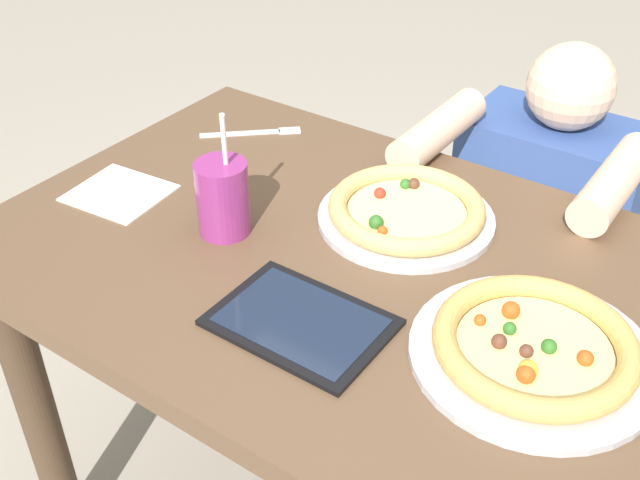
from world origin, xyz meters
name	(u,v)px	position (x,y,z in m)	size (l,w,h in m)	color
dining_table	(345,317)	(0.00, 0.00, 0.62)	(1.15, 0.77, 0.75)	brown
pizza_near	(534,347)	(0.33, -0.05, 0.77)	(0.33, 0.33, 0.04)	#B7B7BC
pizza_far	(406,211)	(0.03, 0.14, 0.77)	(0.29, 0.29, 0.04)	#B7B7BC
drink_cup_colored	(223,198)	(-0.20, -0.05, 0.81)	(0.09, 0.09, 0.22)	#8C2D72
paper_napkin	(119,193)	(-0.43, -0.07, 0.75)	(0.16, 0.14, 0.00)	white
fork	(256,133)	(-0.38, 0.24, 0.75)	(0.16, 0.15, 0.00)	silver
tablet	(301,322)	(0.04, -0.17, 0.75)	(0.24, 0.17, 0.01)	black
diner_seated	(535,258)	(0.12, 0.62, 0.42)	(0.41, 0.52, 0.92)	#333847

